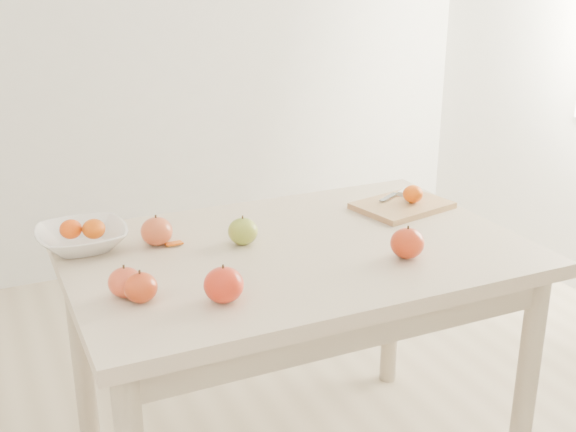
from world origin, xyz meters
name	(u,v)px	position (x,y,z in m)	size (l,w,h in m)	color
table	(296,280)	(0.00, 0.00, 0.65)	(1.20, 0.80, 0.75)	beige
cutting_board	(402,206)	(0.43, 0.14, 0.76)	(0.27, 0.20, 0.02)	tan
board_tangerine	(413,194)	(0.46, 0.13, 0.80)	(0.06, 0.06, 0.05)	orange
fruit_bowl	(82,238)	(-0.52, 0.22, 0.78)	(0.24, 0.24, 0.06)	white
bowl_tangerine_near	(71,229)	(-0.54, 0.23, 0.81)	(0.06, 0.06, 0.05)	#E65508
bowl_tangerine_far	(94,229)	(-0.49, 0.21, 0.81)	(0.06, 0.06, 0.05)	#D96607
orange_peel_a	(156,238)	(-0.33, 0.21, 0.75)	(0.06, 0.04, 0.00)	#DF4C0F
orange_peel_b	(174,244)	(-0.29, 0.15, 0.75)	(0.04, 0.04, 0.00)	#C7570E
paring_knife	(403,192)	(0.47, 0.21, 0.78)	(0.16, 0.08, 0.01)	silver
apple_green	(243,231)	(-0.12, 0.08, 0.79)	(0.08, 0.08, 0.07)	olive
apple_red_d	(141,287)	(-0.45, -0.15, 0.78)	(0.08, 0.08, 0.07)	#8C0106
apple_red_b	(125,282)	(-0.48, -0.11, 0.78)	(0.08, 0.08, 0.07)	#A30A15
apple_red_c	(224,285)	(-0.28, -0.23, 0.79)	(0.09, 0.09, 0.08)	#A2030C
apple_red_a	(157,231)	(-0.33, 0.17, 0.79)	(0.09, 0.09, 0.08)	#A71C1D
apple_red_e	(407,243)	(0.23, -0.19, 0.79)	(0.09, 0.09, 0.08)	#981504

